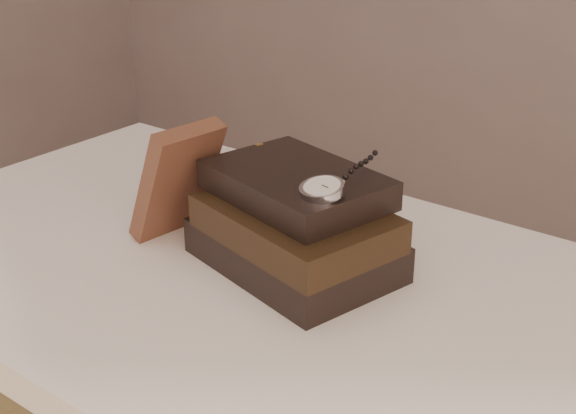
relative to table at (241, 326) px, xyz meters
The scene contains 5 objects.
table is the anchor object (origin of this frame).
book_stack 0.16m from the table, 26.31° to the left, with size 0.27×0.22×0.12m.
journal 0.20m from the table, behind, with size 0.02×0.10×0.16m, color #44241A.
pocket_watch 0.25m from the table, ahead, with size 0.06×0.15×0.02m.
eyeglasses 0.20m from the table, 90.25° to the left, with size 0.12×0.13×0.05m.
Camera 1 is at (0.56, -0.29, 1.20)m, focal length 49.30 mm.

